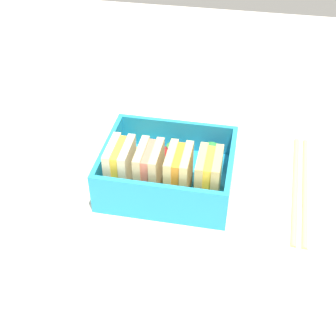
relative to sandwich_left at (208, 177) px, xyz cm
name	(u,v)px	position (x,y,z in cm)	size (l,w,h in cm)	color
ground_plane	(168,190)	(5.24, -2.57, -5.24)	(120.00, 120.00, 2.00)	beige
bento_tray	(168,181)	(5.24, -2.57, -3.64)	(15.78, 13.20, 1.20)	#2299BF
bento_rim	(168,164)	(5.24, -2.57, -0.91)	(15.78, 13.20, 4.25)	#2299BF
sandwich_left	(208,177)	(0.00, 0.00, 0.00)	(2.70, 5.13, 6.07)	tan
sandwich_center_left	(179,174)	(3.49, 0.00, 0.00)	(2.70, 5.13, 6.07)	#DDC37A
sandwich_center	(149,170)	(6.99, 0.00, 0.00)	(2.70, 5.13, 6.07)	#D1B780
sandwich_center_right	(121,166)	(10.48, 0.00, 0.00)	(2.70, 5.13, 6.07)	beige
strawberry_far_left	(211,155)	(0.34, -5.81, -1.34)	(3.16, 3.16, 3.76)	red
strawberry_left	(171,153)	(5.41, -5.67, -1.58)	(2.67, 2.67, 3.27)	red
carrot_stick_far_left	(138,155)	(9.77, -5.25, -2.32)	(1.44, 1.44, 4.48)	orange
chopstick_pair	(300,186)	(-11.20, -5.06, -3.89)	(2.62, 20.34, 0.70)	tan
folded_napkin	(176,106)	(7.53, -20.68, -4.04)	(11.36, 9.86, 0.40)	white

